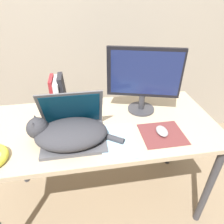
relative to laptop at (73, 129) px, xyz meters
The scene contains 9 objects.
wall_back 1.03m from the laptop, 79.55° to the left, with size 8.00×0.05×2.60m.
desk 0.22m from the laptop, 29.27° to the left, with size 1.36×0.64×0.72m.
laptop is the anchor object (origin of this frame).
cat 0.05m from the laptop, 128.45° to the right, with size 0.49×0.25×0.14m.
external_monitor 0.51m from the laptop, 25.34° to the left, with size 0.43×0.17×0.41m.
mousepad 0.49m from the laptop, ahead, with size 0.23×0.21×0.00m.
computer_mouse 0.48m from the laptop, ahead, with size 0.06×0.10×0.03m.
book_row 0.33m from the laptop, 105.97° to the left, with size 0.10×0.17×0.23m.
notepad 0.24m from the laptop, 18.43° to the right, with size 0.19×0.29×0.01m.
Camera 1 is at (-0.09, -0.63, 1.43)m, focal length 32.00 mm.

